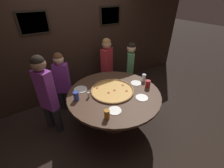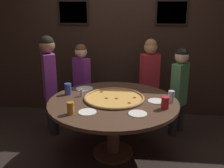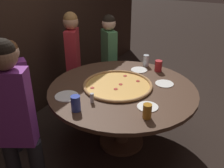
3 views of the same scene
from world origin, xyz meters
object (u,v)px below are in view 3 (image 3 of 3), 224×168
Objects in this scene: drink_cup_far_right at (76,103)px; drink_cup_by_shaker at (146,61)px; dining_table at (122,98)px; diner_centre_back at (109,53)px; white_plate_right_side at (164,84)px; drink_cup_far_left at (147,111)px; condiment_shaker at (92,98)px; white_plate_far_back at (67,96)px; white_plate_beside_cup at (139,70)px; diner_far_right at (14,112)px; diner_far_left at (17,92)px; drink_cup_beside_pizza at (158,66)px; diner_side_right at (73,55)px; white_plate_left_side at (148,107)px; giant_pizza at (118,85)px.

drink_cup_by_shaker is at bearing -6.87° from drink_cup_far_right.
diner_centre_back reaches higher than dining_table.
drink_cup_far_right reaches higher than white_plate_right_side.
white_plate_right_side is (0.71, 0.07, -0.06)m from drink_cup_far_left.
drink_cup_by_shaker reaches higher than dining_table.
condiment_shaker reaches higher than dining_table.
white_plate_far_back is (-0.03, 0.85, -0.06)m from drink_cup_far_left.
white_plate_far_back is 1.18× the size of white_plate_beside_cup.
diner_far_right is (-0.98, 0.53, 0.22)m from dining_table.
white_plate_right_side is at bearing 157.02° from diner_far_left.
drink_cup_by_shaker is 0.61× the size of white_plate_far_back.
white_plate_right_side is at bearing 5.82° from drink_cup_far_left.
dining_table is 1.12m from diner_far_left.
drink_cup_far_left reaches higher than white_plate_far_back.
white_plate_beside_cup is (0.93, 0.47, -0.06)m from drink_cup_far_left.
drink_cup_beside_pizza is 1.20m from diner_side_right.
white_plate_far_back is at bearing 104.18° from white_plate_left_side.
white_plate_left_side is 0.55m from white_plate_right_side.
condiment_shaker is 0.07× the size of diner_far_right.
diner_centre_back is (1.34, 0.26, -0.01)m from white_plate_far_back.
diner_far_left reaches higher than white_plate_right_side.
white_plate_far_back is at bearing 150.47° from drink_cup_beside_pizza.
diner_side_right reaches higher than drink_cup_by_shaker.
white_plate_beside_cup is 0.16× the size of diner_centre_back.
giant_pizza is at bearing 50.20° from drink_cup_far_left.
giant_pizza is at bearing 124.38° from white_plate_right_side.
white_plate_far_back is at bearing 7.83° from diner_side_right.
diner_centre_back is at bearing 73.03° from drink_cup_by_shaker.
diner_side_right is at bearing 33.19° from white_plate_far_back.
diner_far_right reaches higher than condiment_shaker.
condiment_shaker is at bearing 164.43° from dining_table.
drink_cup_by_shaker is 0.73× the size of white_plate_left_side.
dining_table is 0.16m from giant_pizza.
diner_side_right is (0.90, 0.89, -0.01)m from condiment_shaker.
dining_table is 1.14m from diner_far_right.
drink_cup_by_shaker is 0.11× the size of diner_far_left.
giant_pizza is at bearing 157.07° from diner_far_left.
condiment_shaker is 0.07× the size of diner_side_right.
white_plate_beside_cup is 1.59m from diner_far_right.
drink_cup_by_shaker is 0.10× the size of diner_far_right.
giant_pizza is at bearing 157.40° from drink_cup_beside_pizza.
giant_pizza reaches higher than white_plate_beside_cup.
drink_cup_by_shaker is 0.55m from white_plate_right_side.
drink_cup_by_shaker is at bearing 43.93° from white_plate_right_side.
giant_pizza is 5.67× the size of drink_cup_far_left.
diner_far_left is (-0.61, 0.88, -0.02)m from giant_pizza.
diner_far_left is 0.57m from diner_far_right.
drink_cup_by_shaker reaches higher than white_plate_right_side.
white_plate_right_side is at bearing -149.31° from drink_cup_beside_pizza.
giant_pizza is at bearing 176.33° from white_plate_beside_cup.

